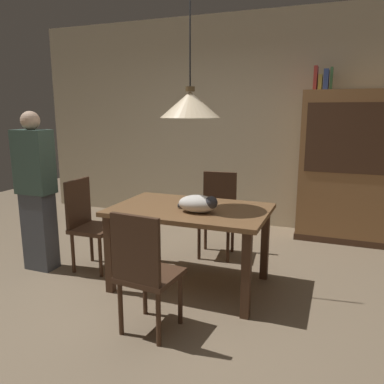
# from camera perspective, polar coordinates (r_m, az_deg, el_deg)

# --- Properties ---
(ground) EXTENTS (10.00, 10.00, 0.00)m
(ground) POSITION_cam_1_polar(r_m,az_deg,el_deg) (3.41, -4.62, -16.18)
(ground) COLOR #847056
(back_wall) EXTENTS (6.40, 0.10, 2.90)m
(back_wall) POSITION_cam_1_polar(r_m,az_deg,el_deg) (5.51, 7.33, 10.28)
(back_wall) COLOR beige
(back_wall) RESTS_ON ground
(dining_table) EXTENTS (1.40, 0.90, 0.75)m
(dining_table) POSITION_cam_1_polar(r_m,az_deg,el_deg) (3.49, -0.26, -3.94)
(dining_table) COLOR brown
(dining_table) RESTS_ON ground
(chair_far_back) EXTENTS (0.44, 0.44, 0.93)m
(chair_far_back) POSITION_cam_1_polar(r_m,az_deg,el_deg) (4.33, 3.88, -2.69)
(chair_far_back) COLOR #472D1E
(chair_far_back) RESTS_ON ground
(chair_near_front) EXTENTS (0.43, 0.43, 0.93)m
(chair_near_front) POSITION_cam_1_polar(r_m,az_deg,el_deg) (2.79, -7.12, -11.27)
(chair_near_front) COLOR #472D1E
(chair_near_front) RESTS_ON ground
(chair_left_side) EXTENTS (0.41, 0.41, 0.93)m
(chair_left_side) POSITION_cam_1_polar(r_m,az_deg,el_deg) (4.06, -15.30, -4.09)
(chair_left_side) COLOR #472D1E
(chair_left_side) RESTS_ON ground
(cat_sleeping) EXTENTS (0.39, 0.25, 0.16)m
(cat_sleeping) POSITION_cam_1_polar(r_m,az_deg,el_deg) (3.29, 1.05, -1.75)
(cat_sleeping) COLOR silver
(cat_sleeping) RESTS_ON dining_table
(pendant_lamp) EXTENTS (0.52, 0.52, 1.30)m
(pendant_lamp) POSITION_cam_1_polar(r_m,az_deg,el_deg) (3.36, -0.28, 12.94)
(pendant_lamp) COLOR beige
(hutch_bookcase) EXTENTS (1.12, 0.45, 1.85)m
(hutch_bookcase) POSITION_cam_1_polar(r_m,az_deg,el_deg) (5.07, 22.00, 2.99)
(hutch_bookcase) COLOR olive
(hutch_bookcase) RESTS_ON ground
(book_red_tall) EXTENTS (0.04, 0.22, 0.28)m
(book_red_tall) POSITION_cam_1_polar(r_m,az_deg,el_deg) (5.04, 17.95, 15.80)
(book_red_tall) COLOR #B73833
(book_red_tall) RESTS_ON hutch_bookcase
(book_yellow_short) EXTENTS (0.04, 0.20, 0.18)m
(book_yellow_short) POSITION_cam_1_polar(r_m,az_deg,el_deg) (5.04, 18.58, 15.20)
(book_yellow_short) COLOR gold
(book_yellow_short) RESTS_ON hutch_bookcase
(book_blue_wide) EXTENTS (0.06, 0.24, 0.24)m
(book_blue_wide) POSITION_cam_1_polar(r_m,az_deg,el_deg) (5.04, 19.37, 15.49)
(book_blue_wide) COLOR #384C93
(book_blue_wide) RESTS_ON hutch_bookcase
(book_green_slim) EXTENTS (0.03, 0.20, 0.26)m
(book_green_slim) POSITION_cam_1_polar(r_m,az_deg,el_deg) (5.03, 20.05, 15.56)
(book_green_slim) COLOR #427A4C
(book_green_slim) RESTS_ON hutch_bookcase
(person_standing) EXTENTS (0.36, 0.22, 1.61)m
(person_standing) POSITION_cam_1_polar(r_m,az_deg,el_deg) (4.14, -22.16, -0.02)
(person_standing) COLOR #4C515B
(person_standing) RESTS_ON ground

